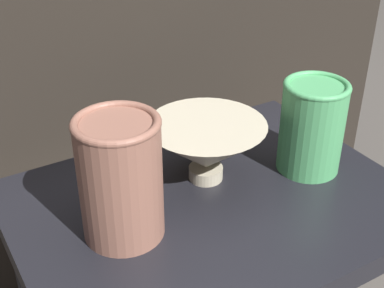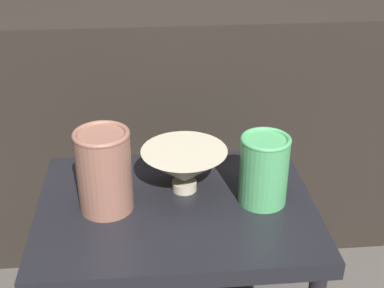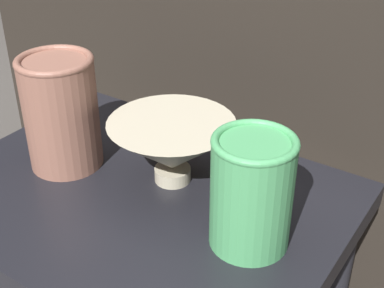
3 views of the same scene
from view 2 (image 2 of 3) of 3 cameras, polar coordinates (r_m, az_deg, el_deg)
The scene contains 5 objects.
table at distance 1.25m, azimuth -1.69°, elevation -8.28°, with size 0.62×0.47×0.42m.
couch_backdrop at distance 1.73m, azimuth -2.91°, elevation 2.74°, with size 1.39×0.50×0.74m.
bowl at distance 1.23m, azimuth -0.83°, elevation -2.43°, with size 0.20×0.20×0.10m.
vase_textured_left at distance 1.17m, azimuth -9.36°, elevation -2.73°, with size 0.12×0.12×0.19m.
vase_colorful_right at distance 1.19m, azimuth 7.68°, elevation -2.64°, with size 0.11×0.11×0.16m.
Camera 2 is at (-0.06, -1.00, 1.11)m, focal length 50.00 mm.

